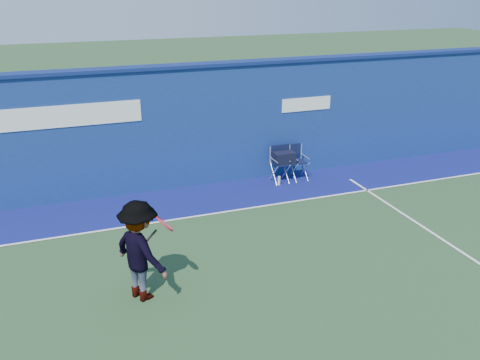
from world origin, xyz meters
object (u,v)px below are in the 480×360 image
object	(u,v)px
directors_chair_right	(295,169)
tennis_player	(140,251)
directors_chair_left	(283,167)
water_bottle	(279,181)

from	to	relation	value
directors_chair_right	tennis_player	xyz separation A→B (m)	(-4.72, -4.01, 0.58)
directors_chair_right	tennis_player	bearing A→B (deg)	-139.61
directors_chair_left	water_bottle	bearing A→B (deg)	-135.26
directors_chair_right	water_bottle	xyz separation A→B (m)	(-0.56, -0.23, -0.17)
directors_chair_left	tennis_player	world-z (taller)	tennis_player
water_bottle	tennis_player	distance (m)	5.67
directors_chair_left	directors_chair_right	xyz separation A→B (m)	(0.35, 0.02, -0.10)
directors_chair_left	water_bottle	xyz separation A→B (m)	(-0.20, -0.20, -0.27)
water_bottle	tennis_player	bearing A→B (deg)	-137.70
directors_chair_right	tennis_player	world-z (taller)	tennis_player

